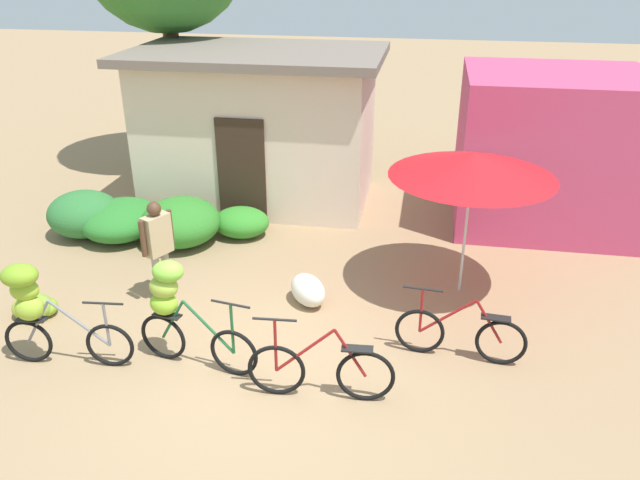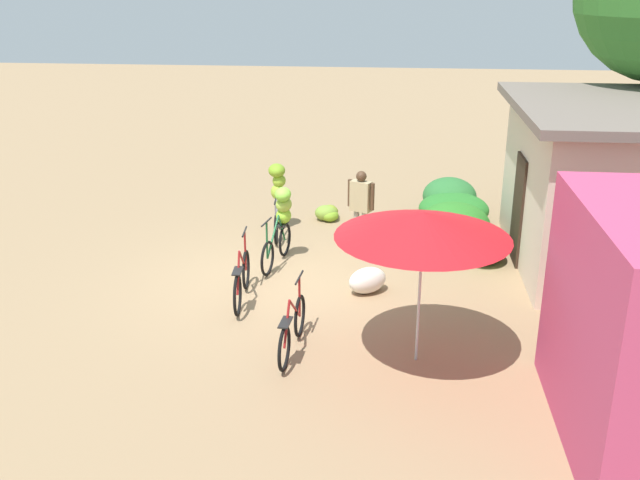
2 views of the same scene
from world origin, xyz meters
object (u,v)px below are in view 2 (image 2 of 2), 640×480
(banana_pile_on_ground, at_px, (328,213))
(bicycle_near_pile, at_px, (281,219))
(market_umbrella, at_px, (423,225))
(bicycle_by_shop, at_px, (292,329))
(produce_sack, at_px, (367,280))
(bicycle_leftmost, at_px, (278,191))
(bicycle_center_loaded, at_px, (242,280))
(person_vendor, at_px, (361,201))
(building_low, at_px, (595,185))

(banana_pile_on_ground, bearing_deg, bicycle_near_pile, -15.15)
(market_umbrella, xyz_separation_m, bicycle_near_pile, (-3.52, -2.45, -1.20))
(bicycle_by_shop, relative_size, produce_sack, 2.35)
(bicycle_leftmost, height_order, bicycle_by_shop, bicycle_leftmost)
(bicycle_leftmost, relative_size, bicycle_near_pile, 1.03)
(banana_pile_on_ground, bearing_deg, bicycle_by_shop, 0.21)
(bicycle_leftmost, xyz_separation_m, bicycle_by_shop, (5.09, 1.00, -0.50))
(bicycle_leftmost, height_order, bicycle_center_loaded, bicycle_leftmost)
(bicycle_near_pile, height_order, person_vendor, person_vendor)
(produce_sack, height_order, person_vendor, person_vendor)
(building_low, bearing_deg, bicycle_leftmost, -101.23)
(bicycle_by_shop, distance_m, banana_pile_on_ground, 5.89)
(market_umbrella, bearing_deg, person_vendor, -166.98)
(produce_sack, bearing_deg, person_vendor, -173.89)
(bicycle_near_pile, bearing_deg, banana_pile_on_ground, 164.85)
(building_low, bearing_deg, bicycle_near_pile, -85.51)
(bicycle_near_pile, bearing_deg, bicycle_leftmost, -168.88)
(market_umbrella, bearing_deg, bicycle_by_shop, -92.17)
(market_umbrella, distance_m, banana_pile_on_ground, 6.48)
(building_low, xyz_separation_m, bicycle_center_loaded, (2.30, -6.06, -1.14))
(building_low, distance_m, market_umbrella, 5.14)
(building_low, height_order, banana_pile_on_ground, building_low)
(bicycle_center_loaded, relative_size, banana_pile_on_ground, 2.20)
(bicycle_near_pile, distance_m, banana_pile_on_ground, 2.61)
(building_low, height_order, produce_sack, building_low)
(building_low, relative_size, banana_pile_on_ground, 6.23)
(person_vendor, bearing_deg, market_umbrella, 13.02)
(bicycle_by_shop, xyz_separation_m, banana_pile_on_ground, (-5.88, -0.02, -0.20))
(person_vendor, bearing_deg, bicycle_leftmost, -114.52)
(person_vendor, bearing_deg, banana_pile_on_ground, -153.93)
(building_low, height_order, person_vendor, building_low)
(bicycle_by_shop, bearing_deg, person_vendor, 169.95)
(bicycle_center_loaded, xyz_separation_m, bicycle_by_shop, (1.60, 1.06, -0.02))
(market_umbrella, height_order, bicycle_center_loaded, market_umbrella)
(bicycle_center_loaded, relative_size, produce_sack, 2.44)
(building_low, height_order, bicycle_center_loaded, building_low)
(bicycle_by_shop, bearing_deg, produce_sack, 155.21)
(banana_pile_on_ground, xyz_separation_m, produce_sack, (3.74, 1.01, 0.07))
(bicycle_near_pile, relative_size, bicycle_center_loaded, 0.94)
(bicycle_leftmost, relative_size, produce_sack, 2.36)
(building_low, relative_size, bicycle_center_loaded, 2.83)
(bicycle_near_pile, xyz_separation_m, bicycle_by_shop, (3.45, 0.68, -0.47))
(bicycle_center_loaded, xyz_separation_m, person_vendor, (-2.68, 1.82, 0.57))
(bicycle_leftmost, bearing_deg, building_low, 78.77)
(bicycle_leftmost, xyz_separation_m, bicycle_center_loaded, (3.49, -0.06, -0.48))
(bicycle_leftmost, bearing_deg, banana_pile_on_ground, 128.98)
(market_umbrella, height_order, bicycle_leftmost, market_umbrella)
(building_low, xyz_separation_m, bicycle_near_pile, (0.45, -5.68, -0.69))
(bicycle_leftmost, distance_m, produce_sack, 3.61)
(banana_pile_on_ground, bearing_deg, market_umbrella, 16.72)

